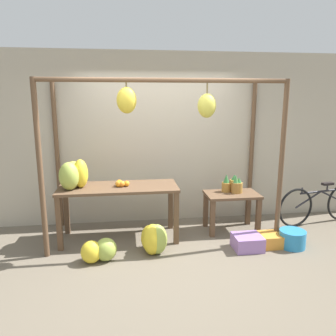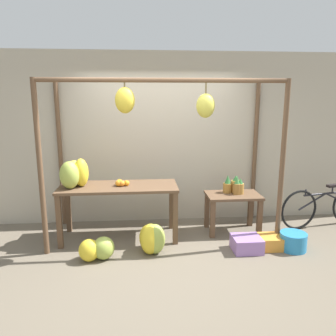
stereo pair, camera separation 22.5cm
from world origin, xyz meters
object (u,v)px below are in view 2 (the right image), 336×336
at_px(orange_pile, 121,183).
at_px(pineapple_cluster, 234,186).
at_px(banana_pile_ground_right, 151,239).
at_px(fruit_crate_purple, 270,242).
at_px(banana_pile_ground_left, 97,249).
at_px(fruit_crate_white, 247,244).
at_px(blue_bucket, 293,241).
at_px(parked_bicycle, 325,206).
at_px(banana_pile_on_table, 74,174).

height_order(orange_pile, pineapple_cluster, pineapple_cluster).
bearing_deg(orange_pile, banana_pile_ground_right, -51.43).
bearing_deg(fruit_crate_purple, pineapple_cluster, 116.51).
distance_m(banana_pile_ground_left, fruit_crate_white, 2.02).
relative_size(banana_pile_ground_right, blue_bucket, 1.26).
relative_size(banana_pile_ground_left, fruit_crate_white, 1.30).
distance_m(blue_bucket, fruit_crate_purple, 0.30).
distance_m(pineapple_cluster, parked_bicycle, 1.58).
bearing_deg(fruit_crate_white, banana_pile_ground_right, 178.09).
bearing_deg(pineapple_cluster, banana_pile_ground_right, -152.25).
distance_m(banana_pile_on_table, orange_pile, 0.67).
bearing_deg(fruit_crate_white, pineapple_cluster, 88.73).
height_order(banana_pile_on_table, blue_bucket, banana_pile_on_table).
bearing_deg(fruit_crate_purple, banana_pile_ground_left, -176.46).
height_order(banana_pile_on_table, banana_pile_ground_left, banana_pile_on_table).
xyz_separation_m(orange_pile, banana_pile_ground_left, (-0.29, -0.67, -0.70)).
relative_size(banana_pile_ground_right, fruit_crate_white, 1.18).
xyz_separation_m(orange_pile, blue_bucket, (2.38, -0.59, -0.73)).
bearing_deg(parked_bicycle, banana_pile_ground_left, -166.35).
bearing_deg(fruit_crate_purple, fruit_crate_white, -171.41).
distance_m(orange_pile, pineapple_cluster, 1.76).
bearing_deg(banana_pile_ground_right, banana_pile_on_table, 153.89).
relative_size(banana_pile_ground_left, fruit_crate_purple, 1.44).
relative_size(orange_pile, fruit_crate_purple, 0.59).
bearing_deg(banana_pile_ground_left, banana_pile_on_table, 118.75).
xyz_separation_m(pineapple_cluster, fruit_crate_purple, (0.34, -0.69, -0.64)).
bearing_deg(fruit_crate_white, orange_pile, 161.70).
height_order(banana_pile_on_table, fruit_crate_purple, banana_pile_on_table).
relative_size(orange_pile, pineapple_cluster, 0.68).
relative_size(orange_pile, banana_pile_ground_right, 0.45).
height_order(banana_pile_ground_right, fruit_crate_white, banana_pile_ground_right).
distance_m(banana_pile_on_table, parked_bicycle, 3.99).
relative_size(banana_pile_on_table, orange_pile, 2.44).
height_order(banana_pile_ground_right, fruit_crate_purple, banana_pile_ground_right).
bearing_deg(banana_pile_ground_right, fruit_crate_white, -1.91).
height_order(pineapple_cluster, banana_pile_ground_right, pineapple_cluster).
distance_m(orange_pile, blue_bucket, 2.56).
bearing_deg(fruit_crate_purple, blue_bucket, -14.07).
distance_m(orange_pile, parked_bicycle, 3.32).
relative_size(pineapple_cluster, banana_pile_ground_right, 0.67).
xyz_separation_m(parked_bicycle, fruit_crate_purple, (-1.18, -0.72, -0.25)).
bearing_deg(parked_bicycle, banana_pile_on_table, -177.05).
distance_m(orange_pile, fruit_crate_white, 1.97).
height_order(banana_pile_on_table, fruit_crate_white, banana_pile_on_table).
bearing_deg(pineapple_cluster, blue_bucket, -50.09).
xyz_separation_m(banana_pile_on_table, fruit_crate_white, (2.38, -0.57, -0.91)).
height_order(pineapple_cluster, blue_bucket, pineapple_cluster).
relative_size(pineapple_cluster, fruit_crate_white, 0.78).
height_order(blue_bucket, fruit_crate_purple, blue_bucket).
xyz_separation_m(banana_pile_ground_left, fruit_crate_purple, (2.38, 0.15, -0.06)).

